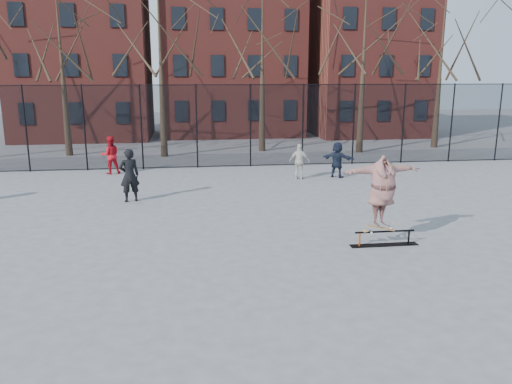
{
  "coord_description": "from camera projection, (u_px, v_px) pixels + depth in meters",
  "views": [
    {
      "loc": [
        -1.74,
        -11.13,
        4.45
      ],
      "look_at": [
        -0.06,
        1.5,
        1.43
      ],
      "focal_mm": 35.0,
      "sensor_mm": 36.0,
      "label": 1
    }
  ],
  "objects": [
    {
      "name": "ground",
      "position": [
        267.0,
        264.0,
        11.99
      ],
      "size": [
        100.0,
        100.0,
        0.0
      ],
      "primitive_type": "plane",
      "color": "slate"
    },
    {
      "name": "skate_rail",
      "position": [
        384.0,
        239.0,
        13.28
      ],
      "size": [
        1.85,
        0.28,
        0.41
      ],
      "color": "black",
      "rests_on": "ground"
    },
    {
      "name": "bystander_black",
      "position": [
        129.0,
        175.0,
        17.68
      ],
      "size": [
        0.8,
        0.64,
        1.91
      ],
      "primitive_type": "imported",
      "rotation": [
        0.0,
        0.0,
        3.44
      ],
      "color": "black",
      "rests_on": "ground"
    },
    {
      "name": "rowhouses",
      "position": [
        222.0,
        51.0,
        35.76
      ],
      "size": [
        29.0,
        7.0,
        13.0
      ],
      "color": "maroon",
      "rests_on": "ground"
    },
    {
      "name": "bystander_red",
      "position": [
        110.0,
        155.0,
        22.67
      ],
      "size": [
        0.98,
        0.85,
        1.72
      ],
      "primitive_type": "imported",
      "rotation": [
        0.0,
        0.0,
        3.41
      ],
      "color": "#B30F1A",
      "rests_on": "ground"
    },
    {
      "name": "skater",
      "position": [
        382.0,
        193.0,
        12.97
      ],
      "size": [
        2.35,
        1.02,
        1.85
      ],
      "primitive_type": "imported",
      "rotation": [
        0.0,
        0.0,
        0.18
      ],
      "color": "#6C3483",
      "rests_on": "skateboard"
    },
    {
      "name": "tree_row",
      "position": [
        214.0,
        19.0,
        26.8
      ],
      "size": [
        33.66,
        7.46,
        10.67
      ],
      "color": "black",
      "rests_on": "ground"
    },
    {
      "name": "skateboard",
      "position": [
        380.0,
        229.0,
        13.19
      ],
      "size": [
        0.82,
        0.2,
        0.1
      ],
      "primitive_type": null,
      "color": "#9E783F",
      "rests_on": "skate_rail"
    },
    {
      "name": "fence",
      "position": [
        225.0,
        125.0,
        24.05
      ],
      "size": [
        34.03,
        0.07,
        4.0
      ],
      "color": "black",
      "rests_on": "ground"
    },
    {
      "name": "bystander_navy",
      "position": [
        337.0,
        160.0,
        21.89
      ],
      "size": [
        1.46,
        1.24,
        1.58
      ],
      "primitive_type": "imported",
      "rotation": [
        0.0,
        0.0,
        2.51
      ],
      "color": "#171F2F",
      "rests_on": "ground"
    },
    {
      "name": "bystander_white",
      "position": [
        300.0,
        162.0,
        21.54
      ],
      "size": [
        0.97,
        0.67,
        1.53
      ],
      "primitive_type": "imported",
      "rotation": [
        0.0,
        0.0,
        2.78
      ],
      "color": "beige",
      "rests_on": "ground"
    }
  ]
}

